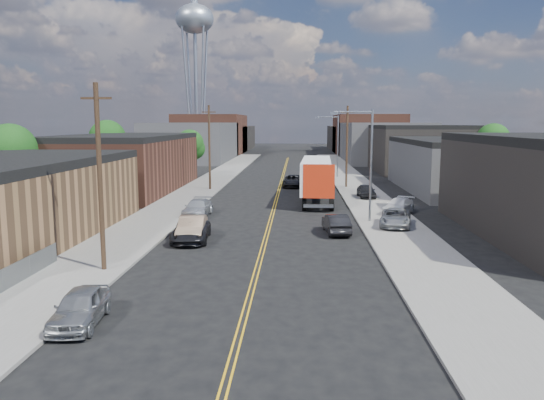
# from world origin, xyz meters

# --- Properties ---
(ground) EXTENTS (260.00, 260.00, 0.00)m
(ground) POSITION_xyz_m (0.00, 60.00, 0.00)
(ground) COLOR black
(ground) RESTS_ON ground
(centerline) EXTENTS (0.32, 120.00, 0.01)m
(centerline) POSITION_xyz_m (0.00, 45.00, 0.01)
(centerline) COLOR gold
(centerline) RESTS_ON ground
(sidewalk_left) EXTENTS (5.00, 140.00, 0.15)m
(sidewalk_left) POSITION_xyz_m (-9.50, 45.00, 0.07)
(sidewalk_left) COLOR slate
(sidewalk_left) RESTS_ON ground
(sidewalk_right) EXTENTS (5.00, 140.00, 0.15)m
(sidewalk_right) POSITION_xyz_m (9.50, 45.00, 0.07)
(sidewalk_right) COLOR slate
(sidewalk_right) RESTS_ON ground
(warehouse_tan) EXTENTS (12.00, 22.00, 5.60)m
(warehouse_tan) POSITION_xyz_m (-18.00, 18.00, 2.80)
(warehouse_tan) COLOR brown
(warehouse_tan) RESTS_ON ground
(warehouse_brown) EXTENTS (12.00, 26.00, 6.60)m
(warehouse_brown) POSITION_xyz_m (-18.00, 44.00, 3.30)
(warehouse_brown) COLOR #522C21
(warehouse_brown) RESTS_ON ground
(industrial_right_b) EXTENTS (14.00, 24.00, 6.10)m
(industrial_right_b) POSITION_xyz_m (22.00, 46.00, 3.05)
(industrial_right_b) COLOR #39393B
(industrial_right_b) RESTS_ON ground
(industrial_right_c) EXTENTS (14.00, 22.00, 7.60)m
(industrial_right_c) POSITION_xyz_m (22.00, 72.00, 3.80)
(industrial_right_c) COLOR black
(industrial_right_c) RESTS_ON ground
(skyline_left_a) EXTENTS (16.00, 30.00, 8.00)m
(skyline_left_a) POSITION_xyz_m (-20.00, 95.00, 4.00)
(skyline_left_a) COLOR #39393B
(skyline_left_a) RESTS_ON ground
(skyline_right_a) EXTENTS (16.00, 30.00, 8.00)m
(skyline_right_a) POSITION_xyz_m (20.00, 95.00, 4.00)
(skyline_right_a) COLOR #39393B
(skyline_right_a) RESTS_ON ground
(skyline_left_b) EXTENTS (16.00, 26.00, 10.00)m
(skyline_left_b) POSITION_xyz_m (-20.00, 120.00, 5.00)
(skyline_left_b) COLOR #522C21
(skyline_left_b) RESTS_ON ground
(skyline_right_b) EXTENTS (16.00, 26.00, 10.00)m
(skyline_right_b) POSITION_xyz_m (20.00, 120.00, 5.00)
(skyline_right_b) COLOR #522C21
(skyline_right_b) RESTS_ON ground
(skyline_left_c) EXTENTS (16.00, 40.00, 7.00)m
(skyline_left_c) POSITION_xyz_m (-20.00, 140.00, 3.50)
(skyline_left_c) COLOR black
(skyline_left_c) RESTS_ON ground
(skyline_right_c) EXTENTS (16.00, 40.00, 7.00)m
(skyline_right_c) POSITION_xyz_m (20.00, 140.00, 3.50)
(skyline_right_c) COLOR black
(skyline_right_c) RESTS_ON ground
(water_tower) EXTENTS (9.00, 9.00, 36.90)m
(water_tower) POSITION_xyz_m (-22.00, 110.00, 30.65)
(water_tower) COLOR gray
(water_tower) RESTS_ON ground
(streetlight_near) EXTENTS (3.39, 0.25, 9.00)m
(streetlight_near) POSITION_xyz_m (7.60, 25.00, 5.33)
(streetlight_near) COLOR gray
(streetlight_near) RESTS_ON ground
(streetlight_far) EXTENTS (3.39, 0.25, 9.00)m
(streetlight_far) POSITION_xyz_m (7.60, 60.00, 5.33)
(streetlight_far) COLOR gray
(streetlight_far) RESTS_ON ground
(utility_pole_left_near) EXTENTS (1.60, 0.26, 10.00)m
(utility_pole_left_near) POSITION_xyz_m (-8.20, 10.00, 5.14)
(utility_pole_left_near) COLOR black
(utility_pole_left_near) RESTS_ON ground
(utility_pole_left_far) EXTENTS (1.60, 0.26, 10.00)m
(utility_pole_left_far) POSITION_xyz_m (-8.20, 45.00, 5.14)
(utility_pole_left_far) COLOR black
(utility_pole_left_far) RESTS_ON ground
(utility_pole_right) EXTENTS (1.60, 0.26, 10.00)m
(utility_pole_right) POSITION_xyz_m (8.20, 48.00, 5.14)
(utility_pole_right) COLOR black
(utility_pole_right) RESTS_ON ground
(tree_left_near) EXTENTS (4.85, 4.76, 7.91)m
(tree_left_near) POSITION_xyz_m (-23.94, 30.00, 5.18)
(tree_left_near) COLOR black
(tree_left_near) RESTS_ON ground
(tree_left_mid) EXTENTS (5.10, 5.04, 8.37)m
(tree_left_mid) POSITION_xyz_m (-23.94, 55.00, 5.48)
(tree_left_mid) COLOR black
(tree_left_mid) RESTS_ON ground
(tree_left_far) EXTENTS (4.35, 4.20, 6.97)m
(tree_left_far) POSITION_xyz_m (-13.94, 62.00, 4.57)
(tree_left_far) COLOR black
(tree_left_far) RESTS_ON ground
(tree_right_far) EXTENTS (4.85, 4.76, 7.91)m
(tree_right_far) POSITION_xyz_m (30.06, 60.00, 5.18)
(tree_right_far) COLOR black
(tree_right_far) RESTS_ON ground
(semi_truck) EXTENTS (3.37, 16.57, 4.32)m
(semi_truck) POSITION_xyz_m (4.08, 37.79, 2.46)
(semi_truck) COLOR silver
(semi_truck) RESTS_ON ground
(car_left_a) EXTENTS (2.05, 4.32, 1.43)m
(car_left_a) POSITION_xyz_m (-6.40, 2.54, 0.71)
(car_left_a) COLOR #9A9D9F
(car_left_a) RESTS_ON ground
(car_left_b) EXTENTS (2.11, 5.05, 1.62)m
(car_left_b) POSITION_xyz_m (-5.00, 18.00, 0.81)
(car_left_b) COLOR #8B725B
(car_left_b) RESTS_ON ground
(car_left_c) EXTENTS (2.77, 5.30, 1.42)m
(car_left_c) POSITION_xyz_m (-5.00, 17.57, 0.71)
(car_left_c) COLOR black
(car_left_c) RESTS_ON ground
(car_left_d) EXTENTS (2.17, 4.98, 1.42)m
(car_left_d) POSITION_xyz_m (-6.35, 27.31, 0.71)
(car_left_d) COLOR #BBBFC1
(car_left_d) RESTS_ON ground
(car_right_oncoming) EXTENTS (1.96, 4.50, 1.44)m
(car_right_oncoming) POSITION_xyz_m (5.00, 20.64, 0.72)
(car_right_oncoming) COLOR black
(car_right_oncoming) RESTS_ON ground
(car_right_lot_a) EXTENTS (3.16, 5.15, 1.33)m
(car_right_lot_a) POSITION_xyz_m (9.65, 22.80, 0.82)
(car_right_lot_a) COLOR #9C9FA1
(car_right_lot_a) RESTS_ON sidewalk_right
(car_right_lot_b) EXTENTS (3.71, 4.76, 1.29)m
(car_right_lot_b) POSITION_xyz_m (11.00, 28.78, 0.79)
(car_right_lot_b) COLOR white
(car_right_lot_b) RESTS_ON sidewalk_right
(car_right_lot_c) EXTENTS (1.80, 4.15, 1.39)m
(car_right_lot_c) POSITION_xyz_m (9.44, 38.53, 0.85)
(car_right_lot_c) COLOR black
(car_right_lot_c) RESTS_ON sidewalk_right
(car_ahead_truck) EXTENTS (2.81, 5.53, 1.50)m
(car_ahead_truck) POSITION_xyz_m (1.69, 48.62, 0.75)
(car_ahead_truck) COLOR black
(car_ahead_truck) RESTS_ON ground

